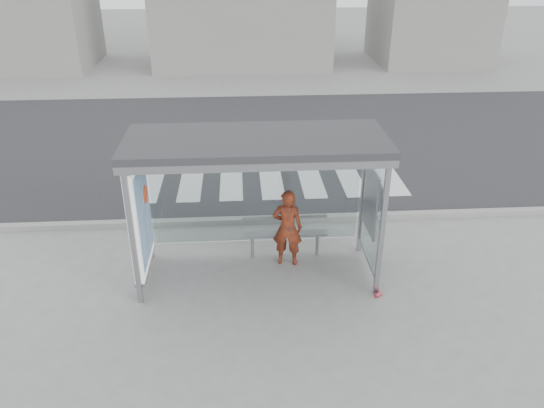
{
  "coord_description": "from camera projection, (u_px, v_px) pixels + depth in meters",
  "views": [
    {
      "loc": [
        -0.27,
        -8.04,
        5.49
      ],
      "look_at": [
        0.27,
        0.2,
        1.32
      ],
      "focal_mm": 35.0,
      "sensor_mm": 36.0,
      "label": 1
    }
  ],
  "objects": [
    {
      "name": "road",
      "position": [
        248.0,
        141.0,
        15.88
      ],
      "size": [
        30.0,
        10.0,
        0.01
      ],
      "primitive_type": "cube",
      "color": "#252527",
      "rests_on": "ground"
    },
    {
      "name": "person",
      "position": [
        287.0,
        228.0,
        9.65
      ],
      "size": [
        0.6,
        0.45,
        1.51
      ],
      "primitive_type": "imported",
      "rotation": [
        0.0,
        0.0,
        2.96
      ],
      "color": "red",
      "rests_on": "ground"
    },
    {
      "name": "bus_shelter",
      "position": [
        234.0,
        173.0,
        8.79
      ],
      "size": [
        4.25,
        1.65,
        2.62
      ],
      "color": "gray",
      "rests_on": "ground"
    },
    {
      "name": "curb",
      "position": [
        254.0,
        220.0,
        11.36
      ],
      "size": [
        30.0,
        0.18,
        0.12
      ],
      "primitive_type": "cube",
      "color": "gray",
      "rests_on": "ground"
    },
    {
      "name": "bench",
      "position": [
        285.0,
        233.0,
        9.98
      ],
      "size": [
        1.6,
        0.21,
        0.83
      ],
      "color": "slate",
      "rests_on": "ground"
    },
    {
      "name": "building_center",
      "position": [
        241.0,
        9.0,
        24.55
      ],
      "size": [
        8.0,
        5.0,
        5.0
      ],
      "primitive_type": "cube",
      "color": "gray",
      "rests_on": "ground"
    },
    {
      "name": "ground",
      "position": [
        258.0,
        274.0,
        9.65
      ],
      "size": [
        80.0,
        80.0,
        0.0
      ],
      "primitive_type": "plane",
      "color": "slate",
      "rests_on": "ground"
    },
    {
      "name": "soda_can",
      "position": [
        378.0,
        295.0,
        9.03
      ],
      "size": [
        0.15,
        0.14,
        0.07
      ],
      "primitive_type": "cylinder",
      "rotation": [
        0.0,
        1.57,
        0.61
      ],
      "color": "#CB3B4B",
      "rests_on": "ground"
    },
    {
      "name": "crosswalk",
      "position": [
        270.0,
        174.0,
        13.69
      ],
      "size": [
        6.55,
        3.0,
        0.0
      ],
      "color": "silver",
      "rests_on": "ground"
    }
  ]
}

